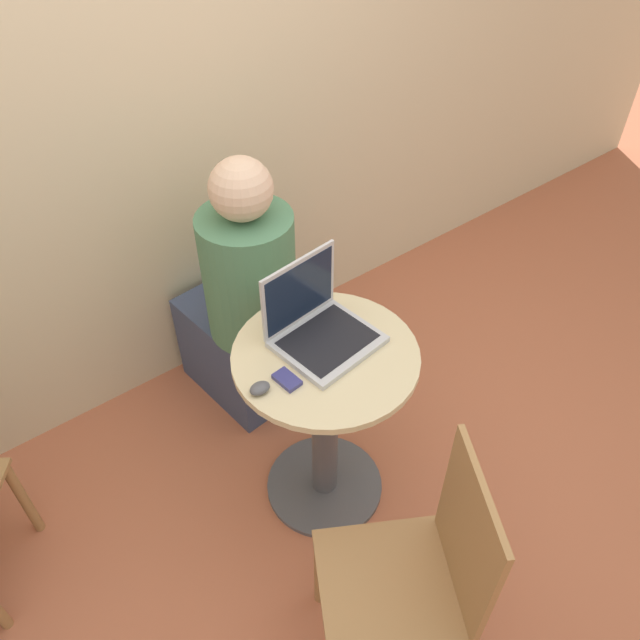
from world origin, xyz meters
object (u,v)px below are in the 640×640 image
(person_seated, at_px, (244,309))
(laptop, at_px, (318,325))
(chair_empty, at_px, (416,578))
(cell_phone, at_px, (287,380))

(person_seated, bearing_deg, laptop, -92.52)
(chair_empty, distance_m, person_seated, 1.25)
(laptop, height_order, cell_phone, laptop)
(chair_empty, bearing_deg, cell_phone, 90.62)
(cell_phone, relative_size, person_seated, 0.08)
(cell_phone, distance_m, person_seated, 0.72)
(laptop, relative_size, chair_empty, 0.37)
(chair_empty, height_order, person_seated, person_seated)
(laptop, bearing_deg, chair_empty, -105.00)
(laptop, relative_size, cell_phone, 3.67)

